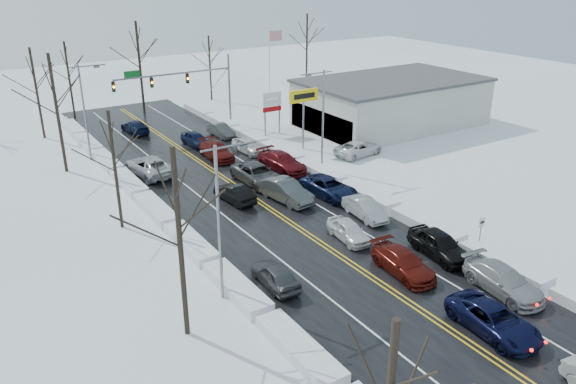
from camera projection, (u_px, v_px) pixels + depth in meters
ground at (307, 234)px, 39.07m from camera, size 160.00×160.00×0.00m
road_surface at (291, 223)px, 40.62m from camera, size 14.00×84.00×0.01m
snow_bank_left at (194, 250)px, 36.84m from camera, size 1.50×72.00×0.66m
snow_bank_right at (372, 201)px, 44.41m from camera, size 1.50×72.00×0.66m
traffic_signal_mast at (187, 82)px, 60.47m from camera, size 13.28×0.39×8.00m
tires_plus_sign at (304, 100)px, 54.83m from camera, size 3.20×0.34×6.00m
used_vehicles_sign at (272, 104)px, 60.15m from camera, size 2.20×0.22×4.65m
speed_limit_sign at (481, 227)px, 36.30m from camera, size 0.55×0.09×2.35m
flagpole at (271, 65)px, 67.70m from camera, size 1.87×1.20×10.00m
dealership_building at (391, 102)px, 64.00m from camera, size 20.40×12.40×5.30m
streetlight_ne at (321, 113)px, 48.95m from camera, size 3.20×0.25×9.00m
streetlight_sw at (222, 211)px, 29.79m from camera, size 3.20×0.25×9.00m
streetlight_nw at (86, 105)px, 51.58m from camera, size 3.20×0.25×9.00m
tree_left_b at (177, 208)px, 26.00m from camera, size 4.00×4.00×10.00m
tree_left_c at (112, 148)px, 37.79m from camera, size 3.40×3.40×8.50m
tree_left_d at (54, 91)px, 47.80m from camera, size 4.20×4.20×10.50m
tree_left_e at (34, 76)px, 57.60m from camera, size 3.80×3.80×9.50m
tree_far_b at (67, 65)px, 65.57m from camera, size 3.60×3.60×9.00m
tree_far_c at (138, 49)px, 67.47m from camera, size 4.40×4.40×11.00m
tree_far_d at (209, 55)px, 74.28m from camera, size 3.40×3.40×8.50m
tree_far_e at (307, 36)px, 82.11m from camera, size 4.20×4.20×10.50m
queued_car_2 at (492, 331)px, 28.80m from camera, size 2.70×5.29×1.43m
queued_car_3 at (402, 273)px, 34.18m from camera, size 2.40×5.01×1.41m
queued_car_4 at (348, 239)px, 38.29m from camera, size 2.01×4.08×1.34m
queued_car_5 at (286, 201)px, 44.43m from camera, size 2.47×5.32×1.69m
queued_car_6 at (258, 183)px, 47.95m from camera, size 2.80×5.84×1.60m
queued_car_7 at (217, 158)px, 53.96m from camera, size 2.43×5.33×1.51m
queued_car_8 at (196, 146)px, 57.56m from camera, size 2.04×4.32×1.43m
queued_car_11 at (501, 292)px, 32.25m from camera, size 2.58×5.32×1.49m
queued_car_12 at (438, 256)px, 36.15m from camera, size 2.46×5.01×1.65m
queued_car_13 at (365, 217)px, 41.58m from camera, size 1.81×4.32×1.39m
queued_car_14 at (329, 196)px, 45.34m from camera, size 2.93×5.54×1.49m
queued_car_15 at (282, 170)px, 50.88m from camera, size 2.79×5.73×1.60m
queued_car_16 at (249, 153)px, 55.48m from camera, size 2.10×4.38×1.44m
queued_car_17 at (221, 136)px, 60.65m from camera, size 1.61×4.13×1.34m
oncoming_car_0 at (235, 201)px, 44.30m from camera, size 1.85×4.33×1.39m
oncoming_car_1 at (151, 175)px, 49.83m from camera, size 3.36×6.19×1.65m
oncoming_car_2 at (136, 133)px, 61.96m from camera, size 2.18×4.81×1.37m
oncoming_car_3 at (275, 285)px, 32.90m from camera, size 1.81×4.08×1.36m
parked_car_0 at (358, 155)px, 54.75m from camera, size 5.44×3.01×1.44m
parked_car_1 at (348, 136)px, 60.91m from camera, size 2.63×5.57×1.57m
parked_car_2 at (308, 129)px, 63.41m from camera, size 2.25×4.49×1.47m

